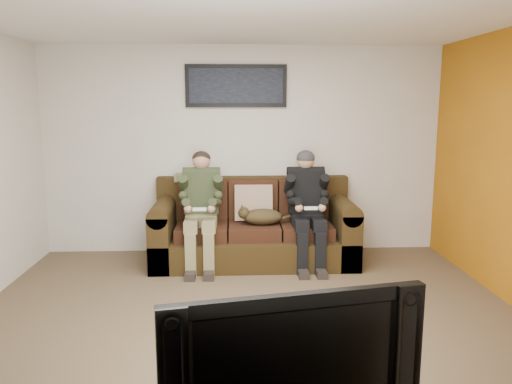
{
  "coord_description": "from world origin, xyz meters",
  "views": [
    {
      "loc": [
        -0.12,
        -4.06,
        1.89
      ],
      "look_at": [
        0.12,
        1.2,
        0.95
      ],
      "focal_mm": 35.0,
      "sensor_mm": 36.0,
      "label": 1
    }
  ],
  "objects_px": {
    "person_right": "(307,201)",
    "cat": "(261,216)",
    "person_left": "(201,202)",
    "television": "(288,355)",
    "sofa": "(254,230)",
    "framed_poster": "(236,86)"
  },
  "relations": [
    {
      "from": "person_right",
      "to": "cat",
      "type": "distance_m",
      "value": 0.57
    },
    {
      "from": "person_left",
      "to": "person_right",
      "type": "xyz_separation_m",
      "value": [
        1.24,
        0.0,
        0.0
      ]
    },
    {
      "from": "television",
      "to": "sofa",
      "type": "bearing_deg",
      "value": 78.64
    },
    {
      "from": "person_left",
      "to": "television",
      "type": "height_order",
      "value": "person_left"
    },
    {
      "from": "sofa",
      "to": "television",
      "type": "xyz_separation_m",
      "value": [
        0.0,
        -3.79,
        0.38
      ]
    },
    {
      "from": "cat",
      "to": "person_right",
      "type": "bearing_deg",
      "value": -1.6
    },
    {
      "from": "person_left",
      "to": "television",
      "type": "xyz_separation_m",
      "value": [
        0.62,
        -3.58,
        -0.01
      ]
    },
    {
      "from": "framed_poster",
      "to": "television",
      "type": "xyz_separation_m",
      "value": [
        0.2,
        -4.17,
        -1.35
      ]
    },
    {
      "from": "person_left",
      "to": "sofa",
      "type": "bearing_deg",
      "value": 18.04
    },
    {
      "from": "sofa",
      "to": "cat",
      "type": "distance_m",
      "value": 0.29
    },
    {
      "from": "person_right",
      "to": "television",
      "type": "height_order",
      "value": "person_right"
    },
    {
      "from": "framed_poster",
      "to": "television",
      "type": "bearing_deg",
      "value": -87.21
    },
    {
      "from": "person_left",
      "to": "framed_poster",
      "type": "bearing_deg",
      "value": 54.31
    },
    {
      "from": "person_left",
      "to": "person_right",
      "type": "height_order",
      "value": "person_right"
    },
    {
      "from": "person_right",
      "to": "television",
      "type": "distance_m",
      "value": 3.64
    },
    {
      "from": "sofa",
      "to": "television",
      "type": "bearing_deg",
      "value": -89.95
    },
    {
      "from": "framed_poster",
      "to": "person_left",
      "type": "bearing_deg",
      "value": -125.69
    },
    {
      "from": "person_right",
      "to": "framed_poster",
      "type": "relative_size",
      "value": 1.07
    },
    {
      "from": "television",
      "to": "person_right",
      "type": "bearing_deg",
      "value": 68.86
    },
    {
      "from": "framed_poster",
      "to": "sofa",
      "type": "bearing_deg",
      "value": -62.28
    },
    {
      "from": "person_left",
      "to": "framed_poster",
      "type": "xyz_separation_m",
      "value": [
        0.42,
        0.58,
        1.34
      ]
    },
    {
      "from": "television",
      "to": "cat",
      "type": "bearing_deg",
      "value": 77.39
    }
  ]
}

